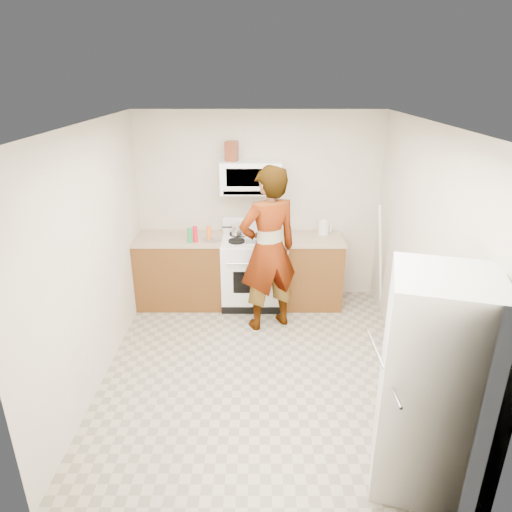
{
  "coord_description": "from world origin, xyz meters",
  "views": [
    {
      "loc": [
        -0.02,
        -4.07,
        2.91
      ],
      "look_at": [
        -0.03,
        0.55,
        1.05
      ],
      "focal_mm": 32.0,
      "sensor_mm": 36.0,
      "label": 1
    }
  ],
  "objects_px": {
    "gas_range": "(251,269)",
    "microwave": "(251,177)",
    "saucepan": "(239,230)",
    "kettle": "(323,228)",
    "fridge": "(432,384)",
    "person": "(268,250)"
  },
  "relations": [
    {
      "from": "gas_range",
      "to": "microwave",
      "type": "bearing_deg",
      "value": 90.0
    },
    {
      "from": "microwave",
      "to": "saucepan",
      "type": "relative_size",
      "value": 3.72
    },
    {
      "from": "kettle",
      "to": "fridge",
      "type": "bearing_deg",
      "value": -76.48
    },
    {
      "from": "microwave",
      "to": "kettle",
      "type": "bearing_deg",
      "value": 1.55
    },
    {
      "from": "microwave",
      "to": "person",
      "type": "height_order",
      "value": "person"
    },
    {
      "from": "microwave",
      "to": "gas_range",
      "type": "bearing_deg",
      "value": -90.0
    },
    {
      "from": "microwave",
      "to": "saucepan",
      "type": "distance_m",
      "value": 0.71
    },
    {
      "from": "gas_range",
      "to": "person",
      "type": "relative_size",
      "value": 0.57
    },
    {
      "from": "microwave",
      "to": "person",
      "type": "distance_m",
      "value": 1.03
    },
    {
      "from": "fridge",
      "to": "kettle",
      "type": "height_order",
      "value": "fridge"
    },
    {
      "from": "microwave",
      "to": "person",
      "type": "xyz_separation_m",
      "value": [
        0.21,
        -0.73,
        -0.7
      ]
    },
    {
      "from": "fridge",
      "to": "person",
      "type": "bearing_deg",
      "value": 131.42
    },
    {
      "from": "gas_range",
      "to": "microwave",
      "type": "xyz_separation_m",
      "value": [
        0.0,
        0.13,
        1.21
      ]
    },
    {
      "from": "gas_range",
      "to": "kettle",
      "type": "xyz_separation_m",
      "value": [
        0.95,
        0.15,
        0.53
      ]
    },
    {
      "from": "gas_range",
      "to": "kettle",
      "type": "height_order",
      "value": "gas_range"
    },
    {
      "from": "microwave",
      "to": "kettle",
      "type": "distance_m",
      "value": 1.17
    },
    {
      "from": "kettle",
      "to": "saucepan",
      "type": "xyz_separation_m",
      "value": [
        -1.11,
        -0.06,
        -0.01
      ]
    },
    {
      "from": "kettle",
      "to": "saucepan",
      "type": "height_order",
      "value": "kettle"
    },
    {
      "from": "gas_range",
      "to": "fridge",
      "type": "xyz_separation_m",
      "value": [
        1.32,
        -2.88,
        0.36
      ]
    },
    {
      "from": "fridge",
      "to": "kettle",
      "type": "distance_m",
      "value": 3.06
    },
    {
      "from": "gas_range",
      "to": "saucepan",
      "type": "bearing_deg",
      "value": 149.52
    },
    {
      "from": "microwave",
      "to": "fridge",
      "type": "xyz_separation_m",
      "value": [
        1.32,
        -3.01,
        -0.85
      ]
    }
  ]
}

